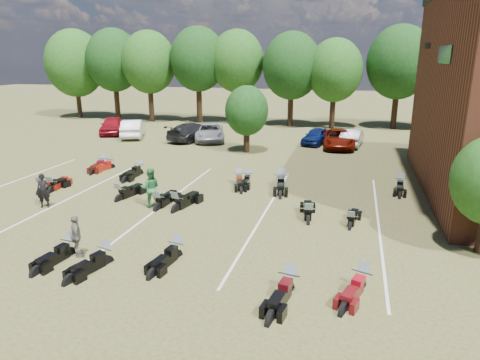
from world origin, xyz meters
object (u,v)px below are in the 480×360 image
(car_4, at_px, (316,136))
(person_grey, at_px, (76,236))
(motorcycle_14, at_px, (103,168))
(motorcycle_3, at_px, (70,255))
(motorcycle_7, at_px, (52,192))
(person_green, at_px, (150,188))
(person_black, at_px, (43,191))
(car_0, at_px, (112,125))

(car_4, height_order, person_grey, person_grey)
(car_4, bearing_deg, motorcycle_14, -122.52)
(car_4, bearing_deg, motorcycle_3, -91.14)
(motorcycle_7, bearing_deg, person_green, 166.25)
(car_4, bearing_deg, person_green, -94.36)
(person_black, bearing_deg, motorcycle_3, -68.16)
(car_0, bearing_deg, person_grey, -82.94)
(motorcycle_7, distance_m, motorcycle_14, 5.29)
(person_black, height_order, motorcycle_14, person_black)
(motorcycle_7, xyz_separation_m, motorcycle_14, (-0.21, 5.29, 0.00))
(person_grey, distance_m, motorcycle_3, 0.85)
(motorcycle_14, bearing_deg, car_4, 34.32)
(car_0, bearing_deg, car_4, -21.25)
(person_black, distance_m, motorcycle_14, 7.58)
(car_0, distance_m, motorcycle_14, 13.04)
(motorcycle_3, bearing_deg, car_0, 123.88)
(person_grey, bearing_deg, car_4, -54.94)
(car_0, relative_size, car_4, 1.21)
(person_green, bearing_deg, motorcycle_7, -29.98)
(person_black, bearing_deg, car_4, 35.19)
(person_green, bearing_deg, motorcycle_14, -66.52)
(person_green, relative_size, person_grey, 1.22)
(person_green, relative_size, motorcycle_3, 0.91)
(car_0, xyz_separation_m, motorcycle_7, (6.37, -16.75, -0.79))
(person_green, height_order, motorcycle_14, person_green)
(car_4, xyz_separation_m, motorcycle_7, (-12.36, -16.75, -0.66))
(car_4, height_order, motorcycle_14, car_4)
(car_4, xyz_separation_m, motorcycle_14, (-12.57, -11.46, -0.66))
(car_0, bearing_deg, person_black, -89.08)
(car_0, distance_m, car_4, 18.73)
(person_green, relative_size, motorcycle_14, 0.85)
(car_0, bearing_deg, motorcycle_3, -83.65)
(car_4, height_order, motorcycle_3, car_4)
(car_0, relative_size, person_black, 2.81)
(person_green, relative_size, motorcycle_7, 0.87)
(person_grey, distance_m, motorcycle_14, 13.11)
(motorcycle_3, distance_m, motorcycle_7, 8.42)
(person_grey, relative_size, motorcycle_14, 0.70)
(person_green, distance_m, motorcycle_14, 8.83)
(person_green, xyz_separation_m, motorcycle_7, (-6.17, 0.74, -0.95))
(person_green, bearing_deg, car_0, -77.49)
(car_0, xyz_separation_m, person_black, (7.67, -18.85, 0.03))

